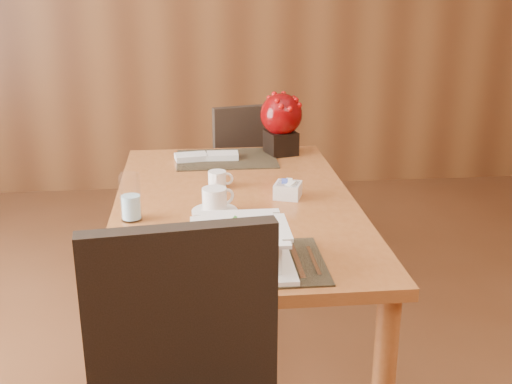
{
  "coord_description": "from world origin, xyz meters",
  "views": [
    {
      "loc": [
        -0.15,
        -1.66,
        1.58
      ],
      "look_at": [
        0.05,
        0.35,
        0.87
      ],
      "focal_mm": 45.0,
      "sensor_mm": 36.0,
      "label": 1
    }
  ],
  "objects": [
    {
      "name": "napkins_far",
      "position": [
        -0.08,
        1.15,
        0.77
      ],
      "size": [
        0.29,
        0.12,
        0.03
      ],
      "primitive_type": null,
      "rotation": [
        0.0,
        0.0,
        0.05
      ],
      "color": "silver",
      "rests_on": "dining_table"
    },
    {
      "name": "dining_table",
      "position": [
        0.0,
        0.6,
        0.65
      ],
      "size": [
        0.9,
        1.5,
        0.75
      ],
      "color": "#A35D2D",
      "rests_on": "ground"
    },
    {
      "name": "creamer_jug",
      "position": [
        -0.06,
        0.76,
        0.78
      ],
      "size": [
        0.1,
        0.1,
        0.07
      ],
      "primitive_type": null,
      "rotation": [
        0.0,
        0.0,
        -0.11
      ],
      "color": "white",
      "rests_on": "dining_table"
    },
    {
      "name": "berry_decor",
      "position": [
        0.26,
        1.22,
        0.91
      ],
      "size": [
        0.19,
        0.19,
        0.29
      ],
      "rotation": [
        0.0,
        0.0,
        0.28
      ],
      "color": "black",
      "rests_on": "dining_table"
    },
    {
      "name": "placemat_near",
      "position": [
        0.0,
        0.05,
        0.75
      ],
      "size": [
        0.45,
        0.33,
        0.01
      ],
      "primitive_type": "cube",
      "color": "black",
      "rests_on": "dining_table"
    },
    {
      "name": "coffee_cup",
      "position": [
        -0.08,
        0.48,
        0.79
      ],
      "size": [
        0.16,
        0.16,
        0.09
      ],
      "rotation": [
        0.0,
        0.0,
        0.41
      ],
      "color": "white",
      "rests_on": "dining_table"
    },
    {
      "name": "sugar_caddy",
      "position": [
        0.2,
        0.62,
        0.78
      ],
      "size": [
        0.12,
        0.12,
        0.06
      ],
      "primitive_type": "cube",
      "rotation": [
        0.0,
        0.0,
        -0.35
      ],
      "color": "white",
      "rests_on": "dining_table"
    },
    {
      "name": "far_chair",
      "position": [
        0.13,
        1.59,
        0.52
      ],
      "size": [
        0.52,
        0.52,
        0.93
      ],
      "rotation": [
        0.0,
        0.0,
        3.37
      ],
      "color": "black",
      "rests_on": "ground"
    },
    {
      "name": "bread_plate",
      "position": [
        -0.36,
        -0.06,
        0.76
      ],
      "size": [
        0.17,
        0.17,
        0.01
      ],
      "primitive_type": "cube",
      "rotation": [
        0.0,
        0.0,
        0.09
      ],
      "color": "white",
      "rests_on": "dining_table"
    },
    {
      "name": "soup_setting",
      "position": [
        -0.03,
        0.04,
        0.81
      ],
      "size": [
        0.31,
        0.31,
        0.12
      ],
      "rotation": [
        0.0,
        0.0,
        -0.01
      ],
      "color": "white",
      "rests_on": "dining_table"
    },
    {
      "name": "water_glass",
      "position": [
        -0.37,
        0.44,
        0.83
      ],
      "size": [
        0.07,
        0.07,
        0.17
      ],
      "primitive_type": "cylinder",
      "rotation": [
        0.0,
        0.0,
        0.02
      ],
      "color": "white",
      "rests_on": "dining_table"
    },
    {
      "name": "placemat_far",
      "position": [
        0.0,
        1.15,
        0.75
      ],
      "size": [
        0.45,
        0.33,
        0.01
      ],
      "primitive_type": "cube",
      "color": "black",
      "rests_on": "dining_table"
    }
  ]
}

